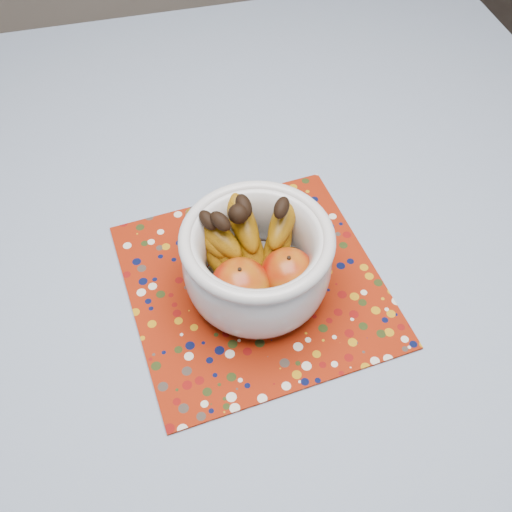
% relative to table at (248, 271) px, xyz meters
% --- Properties ---
extents(table, '(1.20, 1.20, 0.75)m').
position_rel_table_xyz_m(table, '(0.00, 0.00, 0.00)').
color(table, brown).
rests_on(table, ground).
extents(tablecloth, '(1.32, 1.32, 0.01)m').
position_rel_table_xyz_m(tablecloth, '(0.00, 0.00, 0.08)').
color(tablecloth, slate).
rests_on(tablecloth, table).
extents(placemat, '(0.38, 0.38, 0.00)m').
position_rel_table_xyz_m(placemat, '(-0.01, -0.09, 0.09)').
color(placemat, maroon).
rests_on(placemat, tablecloth).
extents(fruit_bowl, '(0.22, 0.20, 0.14)m').
position_rel_table_xyz_m(fruit_bowl, '(-0.02, -0.09, 0.16)').
color(fruit_bowl, silver).
rests_on(fruit_bowl, placemat).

